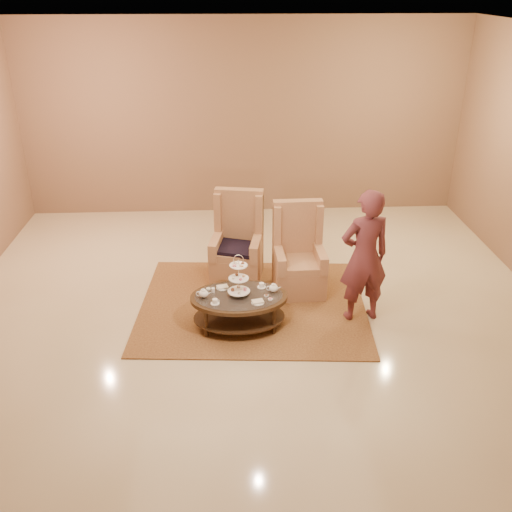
{
  "coord_description": "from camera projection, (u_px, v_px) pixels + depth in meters",
  "views": [
    {
      "loc": [
        -0.31,
        -6.33,
        4.02
      ],
      "look_at": [
        0.03,
        0.2,
        0.84
      ],
      "focal_mm": 40.0,
      "sensor_mm": 36.0,
      "label": 1
    }
  ],
  "objects": [
    {
      "name": "armchair_right",
      "position": [
        298.0,
        262.0,
        8.05
      ],
      "size": [
        0.71,
        0.73,
        1.28
      ],
      "rotation": [
        0.0,
        0.0,
        0.03
      ],
      "color": "tan",
      "rests_on": "ground"
    },
    {
      "name": "armchair_left",
      "position": [
        238.0,
        250.0,
        8.37
      ],
      "size": [
        0.82,
        0.84,
        1.31
      ],
      "rotation": [
        0.0,
        0.0,
        -0.18
      ],
      "color": "tan",
      "rests_on": "ground"
    },
    {
      "name": "tea_table",
      "position": [
        239.0,
        301.0,
        7.17
      ],
      "size": [
        1.24,
        0.88,
        1.02
      ],
      "rotation": [
        0.0,
        0.0,
        0.03
      ],
      "color": "black",
      "rests_on": "ground"
    },
    {
      "name": "wall_back",
      "position": [
        243.0,
        119.0,
        10.28
      ],
      "size": [
        8.0,
        0.04,
        3.5
      ],
      "primitive_type": "cube",
      "color": "#8C664C",
      "rests_on": "ground"
    },
    {
      "name": "person",
      "position": [
        364.0,
        257.0,
        7.14
      ],
      "size": [
        0.72,
        0.54,
        1.78
      ],
      "rotation": [
        0.0,
        0.0,
        3.33
      ],
      "color": "brown",
      "rests_on": "ground"
    },
    {
      "name": "rug",
      "position": [
        253.0,
        305.0,
        7.8
      ],
      "size": [
        3.21,
        2.74,
        0.02
      ],
      "rotation": [
        0.0,
        0.0,
        -0.07
      ],
      "color": "olive",
      "rests_on": "ground"
    },
    {
      "name": "ceiling",
      "position": [
        255.0,
        320.0,
        7.46
      ],
      "size": [
        8.0,
        8.0,
        0.02
      ],
      "primitive_type": "cube",
      "color": "beige",
      "rests_on": "ground"
    },
    {
      "name": "ground",
      "position": [
        255.0,
        320.0,
        7.46
      ],
      "size": [
        8.0,
        8.0,
        0.0
      ],
      "primitive_type": "plane",
      "color": "beige",
      "rests_on": "ground"
    }
  ]
}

